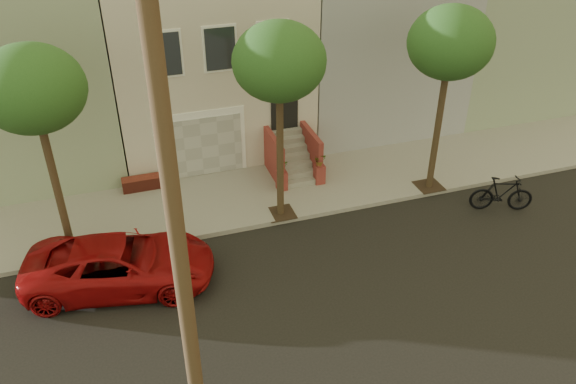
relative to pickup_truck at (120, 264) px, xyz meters
name	(u,v)px	position (x,y,z in m)	size (l,w,h in m)	color
ground	(289,301)	(4.18, -2.14, -0.71)	(90.00, 90.00, 0.00)	black
sidewalk	(240,198)	(4.18, 3.21, -0.64)	(40.00, 3.70, 0.15)	gray
house_row	(200,45)	(4.18, 9.05, 2.93)	(33.10, 11.70, 7.00)	beige
tree_left	(32,90)	(-1.32, 1.76, 4.55)	(2.70, 2.57, 6.30)	#2D2116
tree_mid	(279,63)	(5.18, 1.76, 4.55)	(2.70, 2.57, 6.30)	#2D2116
tree_right	(451,44)	(10.68, 1.76, 4.55)	(2.70, 2.57, 6.30)	#2D2116
pickup_truck	(120,264)	(0.00, 0.00, 0.00)	(2.36, 5.11, 1.42)	maroon
motorcycle	(502,194)	(12.26, -0.09, -0.09)	(0.58, 2.07, 1.24)	black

